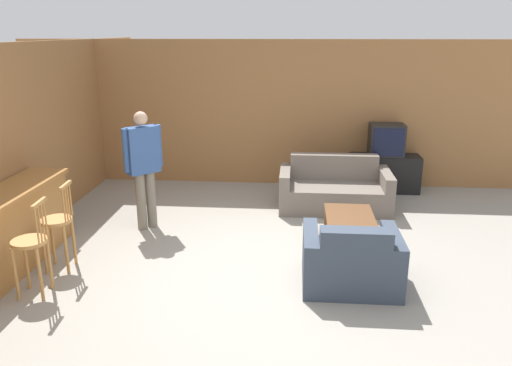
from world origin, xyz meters
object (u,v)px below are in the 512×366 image
object	(u,v)px
tv_unit	(384,173)
tv	(386,140)
coffee_table	(350,219)
armchair_near	(351,262)
person_by_window	(144,164)
bar_chair_near	(32,248)
bar_chair_mid	(58,226)
couch_far	(334,190)

from	to	relation	value
tv_unit	tv	bearing A→B (deg)	-90.00
coffee_table	tv_unit	bearing A→B (deg)	70.52
tv	armchair_near	bearing A→B (deg)	-104.64
tv	person_by_window	bearing A→B (deg)	-150.86
bar_chair_near	person_by_window	bearing A→B (deg)	72.04
person_by_window	bar_chair_near	bearing A→B (deg)	-107.96
coffee_table	tv_unit	distance (m)	2.48
bar_chair_mid	coffee_table	distance (m)	3.66
tv_unit	bar_chair_mid	bearing A→B (deg)	-141.66
couch_far	person_by_window	size ratio (longest dim) A/B	1.03
couch_far	tv_unit	distance (m)	1.35
bar_chair_near	bar_chair_mid	xyz separation A→B (m)	(-0.00, 0.61, 0.00)
tv_unit	bar_chair_near	bearing A→B (deg)	-137.01
bar_chair_near	tv	size ratio (longest dim) A/B	1.82
tv	coffee_table	bearing A→B (deg)	-109.50
bar_chair_mid	couch_far	bearing A→B (deg)	35.89
tv_unit	armchair_near	bearing A→B (deg)	-104.62
couch_far	tv_unit	bearing A→B (deg)	45.95
bar_chair_near	person_by_window	distance (m)	2.11
coffee_table	person_by_window	size ratio (longest dim) A/B	0.55
bar_chair_mid	tv	distance (m)	5.52
armchair_near	tv_unit	size ratio (longest dim) A/B	0.87
couch_far	armchair_near	world-z (taller)	couch_far
armchair_near	tv	bearing A→B (deg)	75.36
bar_chair_mid	bar_chair_near	bearing A→B (deg)	-90.00
bar_chair_near	armchair_near	distance (m)	3.43
bar_chair_mid	person_by_window	world-z (taller)	person_by_window
couch_far	tv_unit	world-z (taller)	couch_far
bar_chair_near	tv	distance (m)	5.92
bar_chair_near	tv_unit	bearing A→B (deg)	42.99
tv_unit	tv	size ratio (longest dim) A/B	2.07
bar_chair_near	coffee_table	xyz separation A→B (m)	(3.50, 1.69, -0.22)
couch_far	armchair_near	size ratio (longest dim) A/B	1.64
couch_far	coffee_table	world-z (taller)	couch_far
bar_chair_mid	couch_far	distance (m)	4.19
bar_chair_mid	coffee_table	world-z (taller)	bar_chair_mid
coffee_table	tv	bearing A→B (deg)	70.50
person_by_window	tv_unit	bearing A→B (deg)	29.17
bar_chair_mid	tv	xyz separation A→B (m)	(4.32, 3.41, 0.38)
armchair_near	tv	world-z (taller)	tv
tv_unit	couch_far	bearing A→B (deg)	-134.05
tv_unit	tv	xyz separation A→B (m)	(-0.00, -0.00, 0.60)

